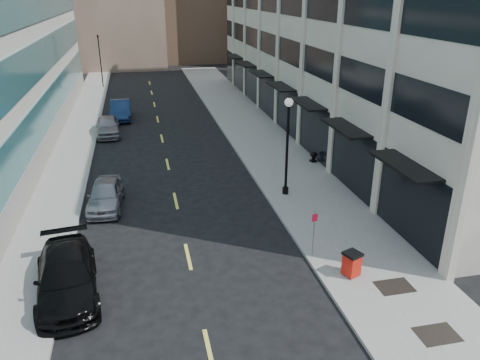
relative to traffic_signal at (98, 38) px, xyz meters
name	(u,v)px	position (x,y,z in m)	size (l,w,h in m)	color
sidewalk_right	(275,155)	(13.00, -28.00, -5.64)	(5.00, 80.00, 0.15)	gray
sidewalk_left	(66,171)	(-1.00, -28.00, -5.64)	(3.00, 80.00, 0.15)	gray
building_right	(366,15)	(22.44, -21.01, 3.28)	(15.30, 46.50, 18.25)	beige
grate_mid	(437,334)	(13.10, -47.00, -5.56)	(1.40, 1.00, 0.01)	black
grate_far	(394,286)	(13.10, -44.20, -5.56)	(1.40, 1.00, 0.01)	black
road_centerline	(171,181)	(5.50, -31.00, -5.71)	(0.15, 68.20, 0.01)	#D8CC4C
traffic_signal	(98,38)	(0.00, 0.00, 0.00)	(0.66, 0.66, 6.98)	black
car_black_pickup	(67,276)	(0.70, -41.72, -4.92)	(2.23, 5.47, 1.59)	black
car_silver_sedan	(106,194)	(1.80, -34.00, -4.98)	(1.74, 4.33, 1.47)	gray
car_blue_sedan	(121,110)	(2.30, -15.06, -4.89)	(1.75, 5.02, 1.65)	#13274A
car_grey_sedan	(108,126)	(1.36, -20.17, -4.95)	(1.81, 4.49, 1.53)	gray
trash_bin	(352,263)	(11.77, -43.08, -5.01)	(0.83, 0.83, 1.04)	red
lamppost	(288,138)	(11.66, -34.67, -2.27)	(0.47, 0.47, 5.61)	black
sign_post	(314,227)	(10.80, -41.28, -4.17)	(0.25, 0.07, 2.13)	slate
urn_planter	(313,156)	(15.10, -30.00, -5.15)	(0.50, 0.50, 0.70)	black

